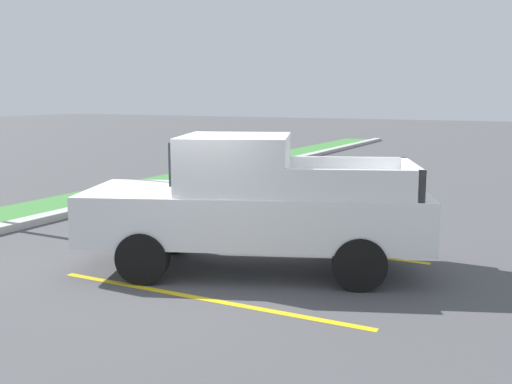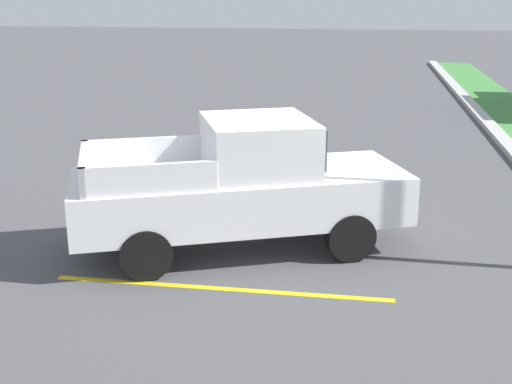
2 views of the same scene
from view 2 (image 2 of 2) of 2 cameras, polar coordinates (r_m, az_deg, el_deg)
The scene contains 4 objects.
ground_plane at distance 11.18m, azimuth 2.74°, elevation -3.84°, with size 120.00×120.00×0.00m, color #4C4C4F.
parking_line_near at distance 12.12m, azimuth -0.05°, elevation -2.10°, with size 0.12×4.80×0.01m, color yellow.
parking_line_far at distance 9.30m, azimuth -3.10°, elevation -8.35°, with size 0.12×4.80×0.01m, color yellow.
pickup_truck_main at distance 10.35m, azimuth -1.13°, elevation 0.53°, with size 3.68×5.54×2.10m.
Camera 2 is at (10.37, 1.11, 4.02)m, focal length 46.13 mm.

